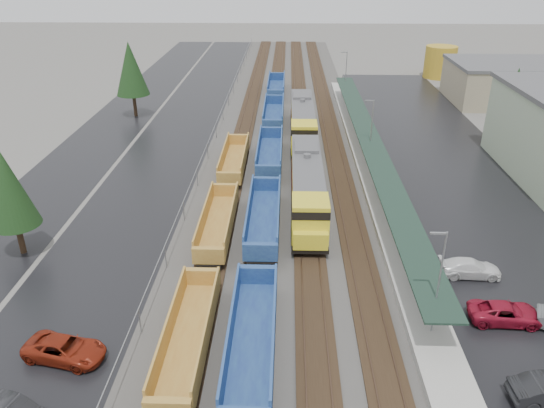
% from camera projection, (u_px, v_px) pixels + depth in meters
% --- Properties ---
extents(ballast_strip, '(20.00, 160.00, 0.08)m').
position_uv_depth(ballast_strip, '(287.00, 139.00, 70.86)').
color(ballast_strip, '#302D2B').
rests_on(ballast_strip, ground).
extents(trackbed, '(14.60, 160.00, 0.22)m').
position_uv_depth(trackbed, '(287.00, 138.00, 70.80)').
color(trackbed, black).
rests_on(trackbed, ground).
extents(west_parking_lot, '(10.00, 160.00, 0.02)m').
position_uv_depth(west_parking_lot, '(176.00, 138.00, 71.27)').
color(west_parking_lot, black).
rests_on(west_parking_lot, ground).
extents(west_road, '(9.00, 160.00, 0.02)m').
position_uv_depth(west_road, '(102.00, 137.00, 71.54)').
color(west_road, black).
rests_on(west_road, ground).
extents(east_commuter_lot, '(16.00, 100.00, 0.02)m').
position_uv_depth(east_commuter_lot, '(451.00, 168.00, 61.37)').
color(east_commuter_lot, black).
rests_on(east_commuter_lot, ground).
extents(station_platform, '(3.00, 80.00, 8.00)m').
position_uv_depth(station_platform, '(369.00, 162.00, 61.31)').
color(station_platform, '#9E9B93').
rests_on(station_platform, ground).
extents(chainlink_fence, '(0.08, 160.04, 2.02)m').
position_uv_depth(chainlink_fence, '(214.00, 130.00, 69.02)').
color(chainlink_fence, gray).
rests_on(chainlink_fence, ground).
extents(distant_hills, '(301.00, 140.00, 25.20)m').
position_uv_depth(distant_hills, '(404.00, 13.00, 205.17)').
color(distant_hills, '#54664F').
rests_on(distant_hills, ground).
extents(tree_west_near, '(3.96, 3.96, 9.00)m').
position_uv_depth(tree_west_near, '(9.00, 189.00, 41.95)').
color(tree_west_near, '#332316').
rests_on(tree_west_near, ground).
extents(tree_west_far, '(4.84, 4.84, 11.00)m').
position_uv_depth(tree_west_far, '(131.00, 69.00, 77.37)').
color(tree_west_far, '#332316').
rests_on(tree_west_far, ground).
extents(tree_east, '(4.40, 4.40, 10.00)m').
position_uv_depth(tree_east, '(514.00, 96.00, 65.50)').
color(tree_east, '#332316').
rests_on(tree_east, ground).
extents(locomotive_lead, '(3.09, 20.38, 4.61)m').
position_uv_depth(locomotive_lead, '(307.00, 187.00, 50.66)').
color(locomotive_lead, black).
rests_on(locomotive_lead, ground).
extents(locomotive_trail, '(3.09, 20.38, 4.61)m').
position_uv_depth(locomotive_trail, '(303.00, 122.00, 69.54)').
color(locomotive_trail, black).
rests_on(locomotive_trail, ground).
extents(well_string_yellow, '(2.58, 74.10, 2.29)m').
position_uv_depth(well_string_yellow, '(189.00, 337.00, 33.10)').
color(well_string_yellow, '#A6732E').
rests_on(well_string_yellow, ground).
extents(well_string_blue, '(2.81, 112.54, 2.49)m').
position_uv_depth(well_string_blue, '(264.00, 218.00, 47.51)').
color(well_string_blue, navy).
rests_on(well_string_blue, ground).
extents(storage_tank, '(6.01, 6.01, 6.01)m').
position_uv_depth(storage_tank, '(440.00, 62.00, 103.00)').
color(storage_tank, '#B38F23').
rests_on(storage_tank, ground).
extents(parked_car_west_c, '(3.38, 5.49, 1.42)m').
position_uv_depth(parked_car_west_c, '(65.00, 349.00, 32.72)').
color(parked_car_west_c, maroon).
rests_on(parked_car_west_c, ground).
extents(parked_car_east_b, '(2.51, 5.05, 1.38)m').
position_uv_depth(parked_car_east_b, '(506.00, 313.00, 36.00)').
color(parked_car_east_b, maroon).
rests_on(parked_car_east_b, ground).
extents(parked_car_east_c, '(2.07, 4.80, 1.38)m').
position_uv_depth(parked_car_east_c, '(470.00, 268.00, 41.03)').
color(parked_car_east_c, white).
rests_on(parked_car_east_c, ground).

